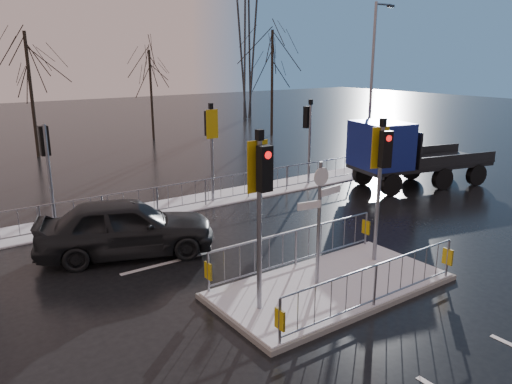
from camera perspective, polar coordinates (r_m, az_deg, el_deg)
ground at (r=12.77m, az=8.56°, el=-10.84°), size 120.00×120.00×0.00m
snow_verge at (r=19.42m, az=-9.20°, el=-1.57°), size 30.00×2.00×0.04m
lane_markings at (r=12.55m, az=9.63°, el=-11.35°), size 8.00×11.38×0.01m
traffic_island at (r=12.60m, az=8.56°, el=-9.24°), size 6.00×3.04×4.15m
far_kerb_fixtures at (r=18.84m, az=-7.84°, el=1.12°), size 18.00×0.65×3.83m
car_far_lane at (r=14.81m, az=-14.62°, el=-3.88°), size 5.36×3.60×1.69m
flatbed_truck at (r=22.37m, az=15.86°, el=4.33°), size 6.67×3.65×2.93m
tree_far_a at (r=30.78m, az=-24.55°, el=12.54°), size 3.75×3.75×7.08m
tree_far_b at (r=35.13m, az=-11.97°, el=12.68°), size 3.25×3.25×6.14m
tree_far_c at (r=36.58m, az=1.87°, el=14.59°), size 4.00×4.00×7.55m
street_lamp_right at (r=25.03m, az=13.18°, el=12.16°), size 1.25×0.18×8.00m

